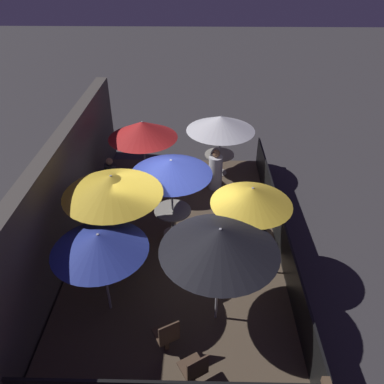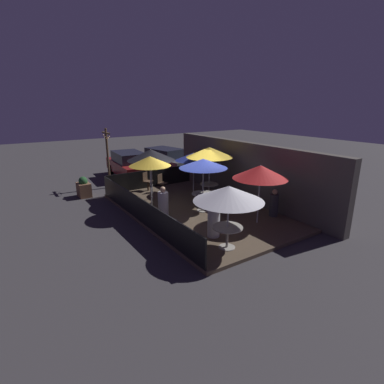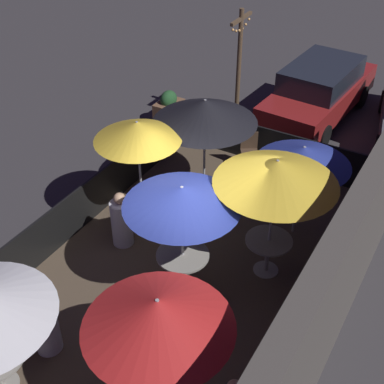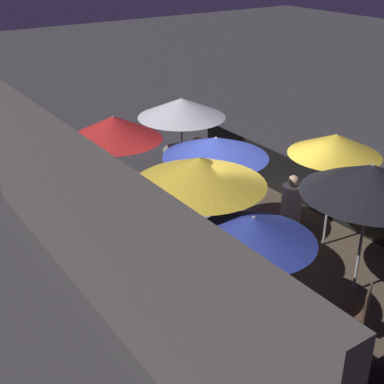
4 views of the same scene
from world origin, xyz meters
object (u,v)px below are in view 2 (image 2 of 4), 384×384
(patio_umbrella_3, at_px, (151,155))
(patron_2, at_px, (214,220))
(patron_0, at_px, (163,203))
(patio_umbrella_5, at_px, (260,172))
(patio_chair_0, at_px, (162,182))
(patron_1, at_px, (274,204))
(parked_car_0, at_px, (129,164))
(patio_umbrella_0, at_px, (203,163))
(dining_table_2, at_px, (209,187))
(patio_chair_1, at_px, (147,180))
(patio_umbrella_2, at_px, (210,152))
(patio_umbrella_1, at_px, (229,194))
(dining_table_0, at_px, (203,197))
(light_post, at_px, (108,155))
(patio_umbrella_4, at_px, (194,157))
(parked_car_1, at_px, (165,160))
(patio_umbrella_6, at_px, (150,161))
(dining_table_1, at_px, (227,231))
(planter_box, at_px, (84,188))

(patio_umbrella_3, height_order, patron_2, patio_umbrella_3)
(patron_0, bearing_deg, patio_umbrella_5, 32.12)
(patio_umbrella_3, distance_m, patio_chair_0, 2.02)
(patron_1, distance_m, parked_car_0, 9.95)
(patio_umbrella_0, xyz_separation_m, dining_table_2, (-1.13, 1.15, -1.43))
(patio_umbrella_0, relative_size, patio_chair_1, 2.33)
(patio_umbrella_2, bearing_deg, patio_umbrella_1, -30.01)
(dining_table_0, height_order, patron_0, patron_0)
(dining_table_0, distance_m, patron_2, 2.55)
(patio_umbrella_0, height_order, patio_umbrella_5, same)
(patio_umbrella_5, xyz_separation_m, light_post, (-8.33, -2.90, -0.26))
(patio_umbrella_1, relative_size, patio_umbrella_4, 1.06)
(parked_car_0, relative_size, parked_car_1, 1.02)
(patio_umbrella_4, xyz_separation_m, patio_umbrella_6, (1.18, -2.93, 0.27))
(dining_table_1, height_order, parked_car_0, parked_car_0)
(patio_chair_1, distance_m, planter_box, 3.14)
(parked_car_1, bearing_deg, patio_chair_0, -41.63)
(patron_1, bearing_deg, parked_car_1, -98.59)
(patio_chair_0, bearing_deg, patio_umbrella_3, -77.98)
(patio_umbrella_2, relative_size, parked_car_1, 0.54)
(patio_umbrella_3, relative_size, dining_table_0, 2.51)
(patio_umbrella_6, bearing_deg, dining_table_1, 5.56)
(patio_umbrella_4, xyz_separation_m, planter_box, (-2.76, -4.73, -1.50))
(dining_table_0, height_order, dining_table_1, dining_table_0)
(patio_chair_1, xyz_separation_m, patron_2, (6.38, -0.55, 0.06))
(dining_table_1, relative_size, patron_0, 0.79)
(patron_2, xyz_separation_m, light_post, (-8.38, -0.76, 1.13))
(dining_table_2, distance_m, patio_chair_1, 3.47)
(patio_umbrella_5, xyz_separation_m, patron_0, (-2.64, -2.62, -1.44))
(patio_umbrella_5, height_order, patron_0, patio_umbrella_5)
(patio_umbrella_6, xyz_separation_m, planter_box, (-3.93, -1.80, -1.78))
(patron_0, relative_size, parked_car_1, 0.26)
(patio_chair_1, height_order, parked_car_0, parked_car_0)
(planter_box, bearing_deg, patio_chair_1, 69.36)
(patio_umbrella_4, bearing_deg, light_post, -139.67)
(patio_umbrella_2, distance_m, patio_umbrella_4, 1.39)
(dining_table_1, distance_m, dining_table_2, 4.95)
(patio_umbrella_6, relative_size, parked_car_0, 0.50)
(patron_1, distance_m, light_post, 9.17)
(patio_umbrella_1, bearing_deg, patron_2, 170.32)
(patio_umbrella_6, distance_m, dining_table_1, 4.72)
(patio_chair_1, bearing_deg, patron_2, -35.61)
(patio_umbrella_2, bearing_deg, patio_chair_1, -149.33)
(patio_umbrella_1, distance_m, patio_umbrella_4, 6.15)
(patio_chair_1, xyz_separation_m, light_post, (-2.01, -1.31, 1.18))
(dining_table_2, relative_size, patio_chair_1, 0.91)
(patron_0, relative_size, light_post, 0.37)
(dining_table_1, xyz_separation_m, patron_2, (-0.90, 0.15, 0.02))
(patio_umbrella_2, relative_size, patio_umbrella_6, 1.07)
(dining_table_1, bearing_deg, dining_table_0, 157.27)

